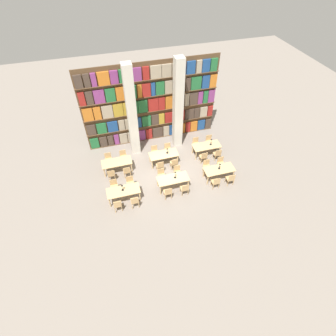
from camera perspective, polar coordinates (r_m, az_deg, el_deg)
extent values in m
plane|color=gray|center=(16.15, -0.11, -1.41)|extent=(40.00, 40.00, 0.00)
cube|color=brown|center=(17.35, -3.68, 13.85)|extent=(8.82, 0.06, 5.50)
cube|color=brown|center=(18.90, -3.30, 6.74)|extent=(8.82, 0.35, 0.03)
cube|color=#236B38|center=(18.41, -15.68, 5.31)|extent=(0.55, 0.20, 0.79)
cube|color=#47382D|center=(18.38, -13.88, 5.67)|extent=(0.47, 0.20, 0.79)
cube|color=#47382D|center=(18.38, -12.40, 5.97)|extent=(0.36, 0.20, 0.79)
cube|color=#84387A|center=(18.38, -11.14, 6.21)|extent=(0.31, 0.20, 0.79)
cube|color=tan|center=(18.40, -9.67, 6.50)|extent=(0.52, 0.20, 0.79)
cube|color=tan|center=(18.45, -7.71, 6.87)|extent=(0.67, 0.20, 0.79)
cube|color=#84387A|center=(18.51, -5.80, 7.22)|extent=(0.52, 0.20, 0.79)
cube|color=maroon|center=(18.58, -4.16, 7.52)|extent=(0.42, 0.20, 0.79)
cube|color=#47382D|center=(18.69, -2.29, 7.85)|extent=(0.69, 0.20, 0.79)
cube|color=tan|center=(18.81, -0.42, 8.17)|extent=(0.41, 0.20, 0.79)
cube|color=navy|center=(18.93, 1.23, 8.45)|extent=(0.65, 0.20, 0.79)
cube|color=orange|center=(19.09, 3.01, 8.74)|extent=(0.44, 0.20, 0.79)
cube|color=maroon|center=(19.22, 4.33, 8.95)|extent=(0.32, 0.20, 0.79)
cube|color=orange|center=(19.36, 5.59, 9.14)|extent=(0.50, 0.20, 0.79)
cube|color=navy|center=(19.54, 7.17, 9.38)|extent=(0.53, 0.20, 0.79)
cube|color=#47382D|center=(19.73, 8.63, 9.60)|extent=(0.42, 0.20, 0.79)
cube|color=brown|center=(18.25, -3.44, 9.45)|extent=(8.82, 0.35, 0.03)
cube|color=#47382D|center=(17.76, -16.35, 8.01)|extent=(0.55, 0.20, 0.77)
cube|color=#236B38|center=(17.73, -14.25, 8.44)|extent=(0.62, 0.20, 0.77)
cube|color=navy|center=(17.74, -11.96, 8.89)|extent=(0.65, 0.20, 0.77)
cube|color=tan|center=(17.76, -10.08, 9.25)|extent=(0.39, 0.20, 0.77)
cube|color=tan|center=(17.80, -8.22, 9.60)|extent=(0.69, 0.20, 0.77)
cube|color=navy|center=(17.85, -6.45, 9.92)|extent=(0.36, 0.20, 0.77)
cube|color=#236B38|center=(17.92, -4.73, 10.22)|extent=(0.59, 0.20, 0.77)
cube|color=#47382D|center=(18.02, -2.86, 10.53)|extent=(0.49, 0.20, 0.77)
cube|color=#B7932D|center=(18.11, -1.45, 10.76)|extent=(0.37, 0.20, 0.77)
cube|color=maroon|center=(18.23, 0.26, 11.03)|extent=(0.61, 0.20, 0.77)
cube|color=maroon|center=(18.41, 2.47, 11.37)|extent=(0.69, 0.20, 0.77)
cube|color=#47382D|center=(18.62, 4.69, 11.69)|extent=(0.64, 0.20, 0.77)
cube|color=#47382D|center=(18.79, 6.24, 11.90)|extent=(0.36, 0.20, 0.77)
cube|color=tan|center=(18.96, 7.69, 12.09)|extent=(0.52, 0.20, 0.77)
cube|color=maroon|center=(19.14, 9.08, 12.27)|extent=(0.35, 0.20, 0.77)
cube|color=brown|center=(17.63, -3.60, 12.36)|extent=(8.82, 0.35, 0.03)
cube|color=orange|center=(17.12, -17.04, 11.11)|extent=(0.60, 0.20, 0.89)
cube|color=orange|center=(17.10, -15.15, 11.50)|extent=(0.43, 0.20, 0.89)
cube|color=tan|center=(17.09, -13.08, 11.91)|extent=(0.67, 0.20, 0.89)
cube|color=#B7932D|center=(17.12, -10.82, 12.34)|extent=(0.61, 0.20, 0.89)
cube|color=#B7932D|center=(17.15, -8.90, 12.70)|extent=(0.49, 0.20, 0.89)
cube|color=#236B38|center=(17.20, -7.27, 12.98)|extent=(0.40, 0.20, 0.89)
cube|color=#236B38|center=(17.27, -5.54, 13.27)|extent=(0.59, 0.20, 0.89)
cube|color=maroon|center=(17.38, -3.23, 13.64)|extent=(0.66, 0.20, 0.89)
cube|color=maroon|center=(17.49, -1.42, 13.92)|extent=(0.41, 0.20, 0.89)
cube|color=orange|center=(17.60, 0.16, 14.15)|extent=(0.47, 0.20, 0.89)
cube|color=tan|center=(17.71, 1.53, 14.34)|extent=(0.26, 0.20, 0.89)
cube|color=tan|center=(17.81, 2.74, 14.50)|extent=(0.42, 0.20, 0.89)
cube|color=tan|center=(17.93, 4.07, 14.66)|extent=(0.29, 0.20, 0.89)
cube|color=#47382D|center=(18.08, 5.53, 14.84)|extent=(0.59, 0.20, 0.89)
cube|color=#84387A|center=(18.24, 6.99, 15.01)|extent=(0.32, 0.20, 0.89)
cube|color=#236B38|center=(18.38, 8.12, 15.13)|extent=(0.32, 0.20, 0.89)
cube|color=#84387A|center=(18.53, 9.35, 15.26)|extent=(0.45, 0.20, 0.89)
cube|color=brown|center=(17.07, -3.77, 15.47)|extent=(8.82, 0.35, 0.03)
cube|color=maroon|center=(16.58, -18.27, 14.12)|extent=(0.36, 0.20, 0.86)
cube|color=#47382D|center=(16.56, -16.75, 14.44)|extent=(0.41, 0.20, 0.86)
cube|color=#84387A|center=(16.55, -14.77, 14.85)|extent=(0.62, 0.20, 0.86)
cube|color=#236B38|center=(16.56, -12.46, 15.30)|extent=(0.58, 0.20, 0.86)
cube|color=orange|center=(16.59, -10.36, 15.68)|extent=(0.52, 0.20, 0.86)
cube|color=#B7932D|center=(16.63, -8.63, 15.98)|extent=(0.30, 0.20, 0.86)
cube|color=#236B38|center=(16.66, -7.47, 16.18)|extent=(0.31, 0.20, 0.86)
cube|color=orange|center=(16.71, -6.21, 16.38)|extent=(0.26, 0.20, 0.86)
cube|color=maroon|center=(16.77, -4.77, 16.60)|extent=(0.52, 0.20, 0.86)
cube|color=navy|center=(16.85, -3.29, 16.82)|extent=(0.25, 0.20, 0.86)
cube|color=#236B38|center=(16.94, -1.77, 17.03)|extent=(0.54, 0.20, 0.86)
cube|color=tan|center=(17.06, 0.08, 17.27)|extent=(0.47, 0.20, 0.86)
cube|color=tan|center=(17.18, 1.64, 17.46)|extent=(0.41, 0.20, 0.86)
cube|color=tan|center=(17.30, 3.00, 17.62)|extent=(0.37, 0.20, 0.86)
cube|color=#47382D|center=(17.42, 4.37, 17.76)|extent=(0.31, 0.20, 0.86)
cube|color=#236B38|center=(17.60, 6.09, 17.94)|extent=(0.68, 0.20, 0.86)
cube|color=navy|center=(17.83, 8.17, 18.12)|extent=(0.49, 0.20, 0.86)
cube|color=orange|center=(18.03, 9.75, 18.25)|extent=(0.46, 0.20, 0.86)
cube|color=brown|center=(16.55, -3.96, 18.79)|extent=(8.82, 0.35, 0.03)
cube|color=#47382D|center=(16.10, -18.99, 17.38)|extent=(0.45, 0.20, 0.80)
cube|color=#47382D|center=(16.07, -17.29, 17.75)|extent=(0.35, 0.20, 0.80)
cube|color=#84387A|center=(16.06, -15.92, 18.03)|extent=(0.29, 0.20, 0.80)
cube|color=orange|center=(16.07, -13.89, 18.43)|extent=(0.67, 0.20, 0.80)
cube|color=#84387A|center=(16.09, -11.69, 18.84)|extent=(0.46, 0.20, 0.80)
cube|color=#236B38|center=(16.14, -9.41, 19.23)|extent=(0.68, 0.20, 0.80)
cube|color=#84387A|center=(16.22, -6.93, 19.62)|extent=(0.59, 0.20, 0.80)
cube|color=maroon|center=(16.30, -4.87, 19.92)|extent=(0.39, 0.20, 0.80)
cube|color=tan|center=(16.41, -2.70, 20.21)|extent=(0.66, 0.20, 0.80)
cube|color=tan|center=(16.56, -0.35, 20.49)|extent=(0.59, 0.20, 0.80)
cube|color=tan|center=(16.69, 1.41, 20.68)|extent=(0.29, 0.20, 0.80)
cube|color=navy|center=(16.82, 2.94, 20.83)|extent=(0.49, 0.20, 0.80)
cube|color=navy|center=(17.00, 4.99, 21.00)|extent=(0.54, 0.20, 0.80)
cube|color=tan|center=(17.18, 6.73, 21.14)|extent=(0.34, 0.20, 0.80)
cube|color=navy|center=(17.34, 8.23, 21.23)|extent=(0.50, 0.20, 0.80)
cube|color=#236B38|center=(17.55, 9.91, 21.33)|extent=(0.43, 0.20, 0.80)
cube|color=beige|center=(16.08, -7.93, 11.80)|extent=(0.56, 0.56, 6.00)
cube|color=beige|center=(16.62, 2.20, 13.40)|extent=(0.56, 0.56, 6.00)
cube|color=tan|center=(14.54, -9.72, -4.88)|extent=(1.81, 0.81, 0.04)
cylinder|color=tan|center=(14.63, -12.54, -7.39)|extent=(0.07, 0.07, 0.70)
cylinder|color=tan|center=(14.65, -6.16, -6.12)|extent=(0.07, 0.07, 0.70)
cylinder|color=tan|center=(15.05, -12.84, -5.48)|extent=(0.07, 0.07, 0.70)
cylinder|color=tan|center=(15.07, -6.66, -4.26)|extent=(0.07, 0.07, 0.70)
cylinder|color=tan|center=(14.65, -11.59, -7.95)|extent=(0.04, 0.04, 0.43)
cylinder|color=tan|center=(14.64, -10.20, -7.68)|extent=(0.04, 0.04, 0.43)
cylinder|color=tan|center=(14.44, -11.41, -9.00)|extent=(0.04, 0.04, 0.43)
cylinder|color=tan|center=(14.43, -9.99, -8.72)|extent=(0.04, 0.04, 0.43)
cube|color=tan|center=(14.35, -10.92, -7.77)|extent=(0.42, 0.40, 0.04)
cube|color=tan|center=(14.06, -10.94, -7.78)|extent=(0.40, 0.03, 0.42)
cylinder|color=tan|center=(15.22, -10.71, -5.04)|extent=(0.04, 0.04, 0.43)
cylinder|color=tan|center=(15.23, -12.05, -5.30)|extent=(0.04, 0.04, 0.43)
cylinder|color=tan|center=(15.45, -10.89, -4.10)|extent=(0.04, 0.04, 0.43)
cylinder|color=tan|center=(15.46, -12.20, -4.36)|extent=(0.04, 0.04, 0.43)
cube|color=tan|center=(15.16, -11.59, -4.12)|extent=(0.42, 0.40, 0.04)
cube|color=tan|center=(15.12, -11.81, -3.04)|extent=(0.40, 0.03, 0.42)
cylinder|color=tan|center=(14.65, -8.01, -7.24)|extent=(0.04, 0.04, 0.43)
cylinder|color=tan|center=(14.66, -6.62, -6.96)|extent=(0.04, 0.04, 0.43)
cylinder|color=tan|center=(14.44, -7.77, -8.27)|extent=(0.04, 0.04, 0.43)
cylinder|color=tan|center=(14.46, -6.35, -7.99)|extent=(0.04, 0.04, 0.43)
cube|color=tan|center=(14.37, -7.27, -7.04)|extent=(0.42, 0.40, 0.04)
cube|color=tan|center=(14.07, -7.21, -7.04)|extent=(0.40, 0.03, 0.42)
cylinder|color=tan|center=(15.25, -7.28, -4.35)|extent=(0.04, 0.04, 0.43)
cylinder|color=tan|center=(15.23, -8.61, -4.62)|extent=(0.04, 0.04, 0.43)
cylinder|color=tan|center=(15.47, -7.52, -3.43)|extent=(0.04, 0.04, 0.43)
cylinder|color=tan|center=(15.46, -8.83, -3.69)|extent=(0.04, 0.04, 0.43)
cube|color=tan|center=(15.18, -8.15, -3.44)|extent=(0.42, 0.40, 0.04)
cube|color=tan|center=(15.13, -8.36, -2.36)|extent=(0.40, 0.03, 0.42)
cylinder|color=black|center=(14.54, -9.83, -4.73)|extent=(0.14, 0.14, 0.01)
cylinder|color=black|center=(14.41, -9.91, -4.28)|extent=(0.02, 0.02, 0.34)
cone|color=black|center=(14.26, -10.01, -3.74)|extent=(0.11, 0.11, 0.07)
cube|color=tan|center=(14.92, 1.08, -2.35)|extent=(1.81, 0.81, 0.04)
cylinder|color=tan|center=(14.85, -1.64, -4.85)|extent=(0.07, 0.07, 0.70)
cylinder|color=tan|center=(15.18, 4.40, -3.54)|extent=(0.07, 0.07, 0.70)
cylinder|color=tan|center=(15.26, -2.27, -3.05)|extent=(0.07, 0.07, 0.70)
cylinder|color=tan|center=(15.59, 3.62, -1.81)|extent=(0.07, 0.07, 0.70)
cylinder|color=tan|center=(14.89, -0.94, -5.44)|extent=(0.04, 0.04, 0.43)
cylinder|color=tan|center=(14.96, 0.40, -5.15)|extent=(0.04, 0.04, 0.43)
cylinder|color=tan|center=(14.69, -0.59, -6.42)|extent=(0.04, 0.04, 0.43)
cylinder|color=tan|center=(14.75, 0.77, -6.12)|extent=(0.04, 0.04, 0.43)
cube|color=tan|center=(14.64, -0.09, -5.20)|extent=(0.42, 0.40, 0.04)
cube|color=tan|center=(14.35, 0.11, -5.16)|extent=(0.40, 0.03, 0.42)
cylinder|color=tan|center=(15.53, -0.54, -2.67)|extent=(0.04, 0.04, 0.43)
cylinder|color=tan|center=(15.47, -1.83, -2.93)|extent=(0.04, 0.04, 0.43)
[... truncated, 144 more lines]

